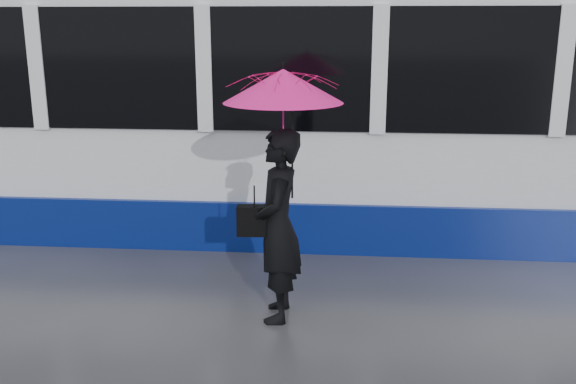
{
  "coord_description": "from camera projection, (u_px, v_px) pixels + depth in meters",
  "views": [
    {
      "loc": [
        2.01,
        -6.1,
        2.71
      ],
      "look_at": [
        1.48,
        -0.0,
        1.1
      ],
      "focal_mm": 40.0,
      "sensor_mm": 36.0,
      "label": 1
    }
  ],
  "objects": [
    {
      "name": "ground",
      "position": [
        148.0,
        290.0,
        6.74
      ],
      "size": [
        90.0,
        90.0,
        0.0
      ],
      "primitive_type": "plane",
      "color": "#2D2D33",
      "rests_on": "ground"
    },
    {
      "name": "rails",
      "position": [
        200.0,
        219.0,
        9.14
      ],
      "size": [
        34.0,
        1.51,
        0.02
      ],
      "color": "#3F3D38",
      "rests_on": "ground"
    },
    {
      "name": "tram",
      "position": [
        261.0,
        106.0,
        8.65
      ],
      "size": [
        26.0,
        2.56,
        3.35
      ],
      "color": "white",
      "rests_on": "ground"
    },
    {
      "name": "woman",
      "position": [
        278.0,
        226.0,
        5.9
      ],
      "size": [
        0.46,
        0.68,
        1.81
      ],
      "primitive_type": "imported",
      "rotation": [
        0.0,
        0.0,
        -1.53
      ],
      "color": "black",
      "rests_on": "ground"
    },
    {
      "name": "umbrella",
      "position": [
        283.0,
        110.0,
        5.63
      ],
      "size": [
        1.11,
        1.11,
        1.22
      ],
      "rotation": [
        0.0,
        0.0,
        0.05
      ],
      "color": "#FE1570",
      "rests_on": "ground"
    },
    {
      "name": "handbag",
      "position": [
        255.0,
        220.0,
        5.93
      ],
      "size": [
        0.33,
        0.15,
        0.46
      ],
      "rotation": [
        0.0,
        0.0,
        0.05
      ],
      "color": "black",
      "rests_on": "ground"
    }
  ]
}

